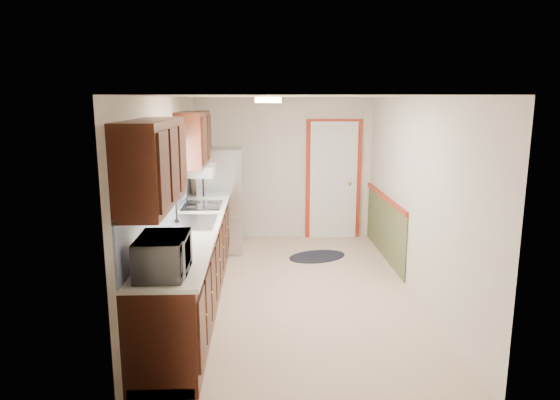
{
  "coord_description": "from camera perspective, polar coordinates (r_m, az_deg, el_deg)",
  "views": [
    {
      "loc": [
        -0.39,
        -5.93,
        2.37
      ],
      "look_at": [
        -0.16,
        0.08,
        1.15
      ],
      "focal_mm": 32.0,
      "sensor_mm": 36.0,
      "label": 1
    }
  ],
  "objects": [
    {
      "name": "kitchen_run",
      "position": [
        5.91,
        -10.41,
        -4.04
      ],
      "size": [
        0.63,
        4.0,
        2.2
      ],
      "color": "black",
      "rests_on": "ground"
    },
    {
      "name": "refrigerator",
      "position": [
        7.86,
        -6.78,
        -0.02
      ],
      "size": [
        0.69,
        0.69,
        1.63
      ],
      "rotation": [
        0.0,
        0.0,
        0.02
      ],
      "color": "#B7B7BC",
      "rests_on": "ground"
    },
    {
      "name": "ceiling_fixture",
      "position": [
        5.73,
        -1.36,
        11.36
      ],
      "size": [
        0.3,
        0.3,
        0.06
      ],
      "primitive_type": "cylinder",
      "color": "#FFD88C",
      "rests_on": "room_shell"
    },
    {
      "name": "rug",
      "position": [
        7.7,
        4.27,
        -6.45
      ],
      "size": [
        1.07,
        0.89,
        0.01
      ],
      "primitive_type": "ellipsoid",
      "rotation": [
        0.0,
        0.0,
        0.4
      ],
      "color": "black",
      "rests_on": "ground"
    },
    {
      "name": "microwave",
      "position": [
        4.24,
        -13.22,
        -5.72
      ],
      "size": [
        0.34,
        0.6,
        0.4
      ],
      "primitive_type": "imported",
      "rotation": [
        0.0,
        0.0,
        1.58
      ],
      "color": "white",
      "rests_on": "kitchen_run"
    },
    {
      "name": "cooktop",
      "position": [
        6.87,
        -8.87,
        -0.59
      ],
      "size": [
        0.51,
        0.61,
        0.02
      ],
      "primitive_type": "cube",
      "color": "black",
      "rests_on": "kitchen_run"
    },
    {
      "name": "back_wall_trim",
      "position": [
        8.39,
        7.3,
        1.21
      ],
      "size": [
        1.12,
        2.3,
        2.08
      ],
      "color": "maroon",
      "rests_on": "ground"
    },
    {
      "name": "room_shell",
      "position": [
        6.05,
        1.5,
        0.32
      ],
      "size": [
        3.2,
        5.2,
        2.52
      ],
      "color": "#CAAB8E",
      "rests_on": "ground"
    }
  ]
}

